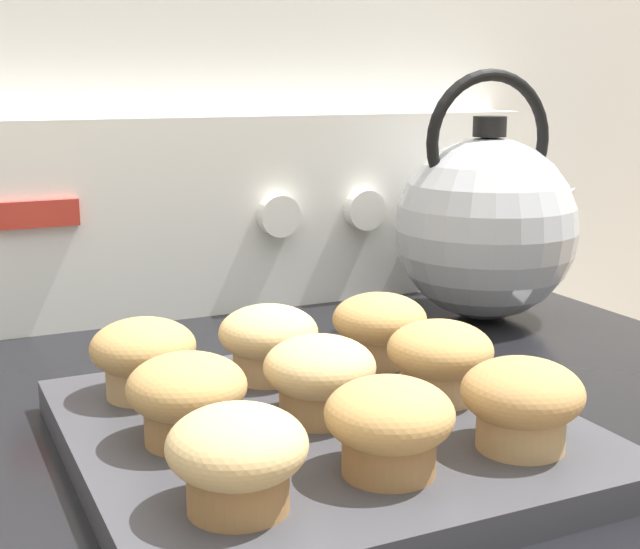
% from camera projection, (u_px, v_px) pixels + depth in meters
% --- Properties ---
extents(wall_back, '(8.00, 0.05, 2.40)m').
position_uv_depth(wall_back, '(184.00, 53.00, 0.94)').
color(wall_back, silver).
rests_on(wall_back, ground_plane).
extents(control_panel, '(0.76, 0.07, 0.20)m').
position_uv_depth(control_panel, '(205.00, 215.00, 0.93)').
color(control_panel, white).
rests_on(control_panel, stove_range).
extents(muffin_pan, '(0.32, 0.32, 0.02)m').
position_uv_depth(muffin_pan, '(321.00, 435.00, 0.59)').
color(muffin_pan, '#38383D').
rests_on(muffin_pan, stove_range).
extents(muffin_r0_c0, '(0.07, 0.07, 0.06)m').
position_uv_depth(muffin_r0_c0, '(237.00, 456.00, 0.46)').
color(muffin_r0_c0, olive).
rests_on(muffin_r0_c0, muffin_pan).
extents(muffin_r0_c1, '(0.07, 0.07, 0.06)m').
position_uv_depth(muffin_r0_c1, '(389.00, 424.00, 0.50)').
color(muffin_r0_c1, olive).
rests_on(muffin_r0_c1, muffin_pan).
extents(muffin_r0_c2, '(0.07, 0.07, 0.06)m').
position_uv_depth(muffin_r0_c2, '(522.00, 401.00, 0.53)').
color(muffin_r0_c2, tan).
rests_on(muffin_r0_c2, muffin_pan).
extents(muffin_r1_c0, '(0.07, 0.07, 0.06)m').
position_uv_depth(muffin_r1_c0, '(187.00, 396.00, 0.54)').
color(muffin_r1_c0, olive).
rests_on(muffin_r1_c0, muffin_pan).
extents(muffin_r1_c1, '(0.07, 0.07, 0.06)m').
position_uv_depth(muffin_r1_c1, '(320.00, 375.00, 0.58)').
color(muffin_r1_c1, '#A37A4C').
rests_on(muffin_r1_c1, muffin_pan).
extents(muffin_r1_c2, '(0.07, 0.07, 0.06)m').
position_uv_depth(muffin_r1_c2, '(440.00, 358.00, 0.62)').
color(muffin_r1_c2, tan).
rests_on(muffin_r1_c2, muffin_pan).
extents(muffin_r2_c0, '(0.07, 0.07, 0.06)m').
position_uv_depth(muffin_r2_c0, '(143.00, 355.00, 0.62)').
color(muffin_r2_c0, tan).
rests_on(muffin_r2_c0, muffin_pan).
extents(muffin_r2_c1, '(0.07, 0.07, 0.06)m').
position_uv_depth(muffin_r2_c1, '(269.00, 340.00, 0.66)').
color(muffin_r2_c1, tan).
rests_on(muffin_r2_c1, muffin_pan).
extents(muffin_r2_c2, '(0.07, 0.07, 0.06)m').
position_uv_depth(muffin_r2_c2, '(379.00, 326.00, 0.69)').
color(muffin_r2_c2, '#A37A4C').
rests_on(muffin_r2_c2, muffin_pan).
extents(tea_kettle, '(0.21, 0.18, 0.25)m').
position_uv_depth(tea_kettle, '(487.00, 225.00, 0.90)').
color(tea_kettle, '#ADAFB5').
rests_on(tea_kettle, stove_range).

